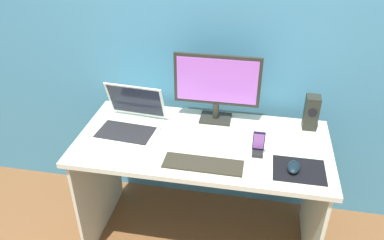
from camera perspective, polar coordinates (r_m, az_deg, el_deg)
ground_plane at (r=2.56m, az=1.34°, el=-16.90°), size 8.00×8.00×0.00m
wall_back at (r=2.23m, az=3.60°, el=14.14°), size 6.00×0.04×2.50m
desk at (r=2.16m, az=1.52°, el=-6.55°), size 1.36×0.66×0.74m
monitor at (r=2.15m, az=3.72°, el=5.26°), size 0.49×0.14×0.40m
speaker_right at (r=2.22m, az=17.35°, el=1.08°), size 0.08×0.08×0.20m
laptop at (r=2.17m, az=-9.29°, el=-0.22°), size 0.36×0.34×0.24m
keyboard_external at (r=1.89m, az=1.65°, el=-6.59°), size 0.39×0.13×0.01m
mousepad at (r=1.93m, az=15.67°, el=-7.19°), size 0.25×0.20×0.00m
mouse at (r=1.91m, az=14.90°, el=-6.79°), size 0.07×0.11×0.04m
phone_in_dock at (r=1.96m, az=9.82°, el=-3.93°), size 0.06×0.05×0.14m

